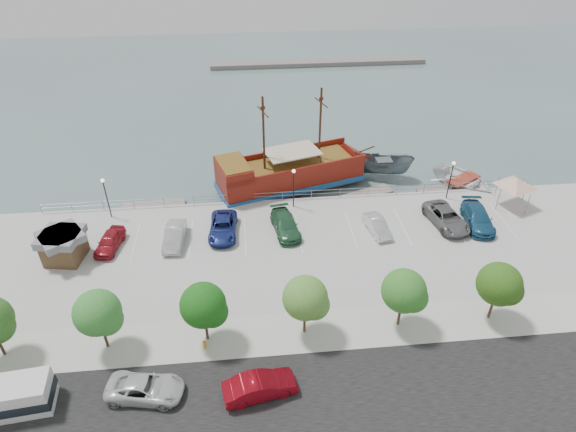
{
  "coord_description": "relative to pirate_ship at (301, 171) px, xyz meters",
  "views": [
    {
      "loc": [
        -4.56,
        -33.81,
        27.0
      ],
      "look_at": [
        -1.0,
        2.0,
        2.0
      ],
      "focal_mm": 30.0,
      "sensor_mm": 36.0,
      "label": 1
    }
  ],
  "objects": [
    {
      "name": "tree_c",
      "position": [
        -9.31,
        -22.03,
        2.36
      ],
      "size": [
        3.3,
        3.2,
        5.0
      ],
      "color": "#473321",
      "rests_on": "sidewalk"
    },
    {
      "name": "tree_f",
      "position": [
        11.69,
        -22.03,
        2.36
      ],
      "size": [
        3.3,
        3.2,
        5.0
      ],
      "color": "#473321",
      "rests_on": "sidewalk"
    },
    {
      "name": "parked_car_c",
      "position": [
        -8.46,
        -9.35,
        -0.21
      ],
      "size": [
        2.73,
        5.4,
        1.47
      ],
      "primitive_type": "imported",
      "rotation": [
        0.0,
        0.0,
        -0.06
      ],
      "color": "navy",
      "rests_on": "land_slab"
    },
    {
      "name": "ground",
      "position": [
        -1.46,
        -11.95,
        -1.94
      ],
      "size": [
        160.0,
        160.0,
        0.0
      ],
      "primitive_type": "plane",
      "color": "#516567"
    },
    {
      "name": "tree_b",
      "position": [
        -16.31,
        -22.03,
        2.36
      ],
      "size": [
        3.3,
        3.2,
        5.0
      ],
      "color": "#473321",
      "rests_on": "sidewalk"
    },
    {
      "name": "street",
      "position": [
        -1.46,
        -27.95,
        -0.93
      ],
      "size": [
        100.0,
        8.0,
        0.04
      ],
      "primitive_type": "cube",
      "color": "black",
      "rests_on": "land_slab"
    },
    {
      "name": "parked_car_g",
      "position": [
        12.71,
        -9.99,
        -0.16
      ],
      "size": [
        3.49,
        5.97,
        1.56
      ],
      "primitive_type": "imported",
      "rotation": [
        0.0,
        0.0,
        0.17
      ],
      "color": "slate",
      "rests_on": "land_slab"
    },
    {
      "name": "dock_west",
      "position": [
        -15.83,
        -2.75,
        -1.76
      ],
      "size": [
        6.53,
        2.21,
        0.37
      ],
      "primitive_type": "cube",
      "rotation": [
        0.0,
        0.0,
        0.06
      ],
      "color": "gray",
      "rests_on": "ground"
    },
    {
      "name": "parked_car_a",
      "position": [
        -18.5,
        -10.47,
        -0.22
      ],
      "size": [
        2.47,
        4.47,
        1.44
      ],
      "primitive_type": "imported",
      "rotation": [
        0.0,
        0.0,
        -0.19
      ],
      "color": "maroon",
      "rests_on": "land_slab"
    },
    {
      "name": "pirate_ship",
      "position": [
        0.0,
        0.0,
        0.0
      ],
      "size": [
        18.69,
        9.94,
        11.58
      ],
      "rotation": [
        0.0,
        0.0,
        0.29
      ],
      "color": "maroon",
      "rests_on": "ground"
    },
    {
      "name": "lamp_post_right",
      "position": [
        14.54,
        -5.45,
        2.0
      ],
      "size": [
        0.36,
        0.36,
        4.28
      ],
      "color": "black",
      "rests_on": "land_slab"
    },
    {
      "name": "seawall_railing",
      "position": [
        -1.46,
        -4.15,
        -0.41
      ],
      "size": [
        50.0,
        0.06,
        1.0
      ],
      "color": "gray",
      "rests_on": "land_slab"
    },
    {
      "name": "parked_car_b",
      "position": [
        -12.8,
        -10.25,
        -0.19
      ],
      "size": [
        1.92,
        4.67,
        1.51
      ],
      "primitive_type": "imported",
      "rotation": [
        0.0,
        0.0,
        -0.07
      ],
      "color": "beige",
      "rests_on": "land_slab"
    },
    {
      "name": "shed",
      "position": [
        -21.99,
        -11.64,
        0.51
      ],
      "size": [
        3.81,
        3.81,
        2.71
      ],
      "rotation": [
        0.0,
        0.0,
        -0.17
      ],
      "color": "brown",
      "rests_on": "land_slab"
    },
    {
      "name": "dock_east",
      "position": [
        15.99,
        -2.75,
        -1.74
      ],
      "size": [
        7.14,
        3.1,
        0.39
      ],
      "primitive_type": "cube",
      "rotation": [
        0.0,
        0.0,
        0.17
      ],
      "color": "gray",
      "rests_on": "ground"
    },
    {
      "name": "lamp_post_left",
      "position": [
        -19.46,
        -5.45,
        2.0
      ],
      "size": [
        0.36,
        0.36,
        4.28
      ],
      "color": "black",
      "rests_on": "land_slab"
    },
    {
      "name": "parked_car_f",
      "position": [
        5.86,
        -10.43,
        -0.27
      ],
      "size": [
        2.09,
        4.22,
        1.33
      ],
      "primitive_type": "imported",
      "rotation": [
        0.0,
        0.0,
        0.18
      ],
      "color": "silver",
      "rests_on": "land_slab"
    },
    {
      "name": "street_van",
      "position": [
        -13.18,
        -26.21,
        -0.26
      ],
      "size": [
        5.2,
        3.03,
        1.36
      ],
      "primitive_type": "imported",
      "rotation": [
        0.0,
        0.0,
        1.41
      ],
      "color": "silver",
      "rests_on": "street"
    },
    {
      "name": "canopy_tent",
      "position": [
        20.44,
        -7.32,
        2.23
      ],
      "size": [
        5.75,
        5.75,
        3.64
      ],
      "rotation": [
        0.0,
        0.0,
        -0.41
      ],
      "color": "slate",
      "rests_on": "land_slab"
    },
    {
      "name": "tree_e",
      "position": [
        4.69,
        -22.03,
        2.36
      ],
      "size": [
        3.3,
        3.2,
        5.0
      ],
      "color": "#473321",
      "rests_on": "sidewalk"
    },
    {
      "name": "dock_mid",
      "position": [
        6.68,
        -2.75,
        -1.76
      ],
      "size": [
        6.45,
        3.89,
        0.36
      ],
      "primitive_type": "cube",
      "rotation": [
        0.0,
        0.0,
        0.37
      ],
      "color": "gray",
      "rests_on": "ground"
    },
    {
      "name": "tree_d",
      "position": [
        -2.31,
        -22.03,
        2.36
      ],
      "size": [
        3.3,
        3.2,
        5.0
      ],
      "color": "#473321",
      "rests_on": "sidewalk"
    },
    {
      "name": "fire_hydrant",
      "position": [
        -9.62,
        -22.75,
        -0.56
      ],
      "size": [
        0.24,
        0.24,
        0.7
      ],
      "rotation": [
        0.0,
        0.0,
        0.15
      ],
      "color": "#C68B10",
      "rests_on": "sidewalk"
    },
    {
      "name": "lamp_post_mid",
      "position": [
        -1.46,
        -5.45,
        2.0
      ],
      "size": [
        0.36,
        0.36,
        4.28
      ],
      "color": "black",
      "rests_on": "land_slab"
    },
    {
      "name": "sidewalk",
      "position": [
        -1.46,
        -21.95,
        -0.92
      ],
      "size": [
        100.0,
        4.0,
        0.05
      ],
      "primitive_type": "cube",
      "color": "#BAB5AD",
      "rests_on": "land_slab"
    },
    {
      "name": "patrol_boat",
      "position": [
        9.58,
        1.18,
        -0.65
      ],
      "size": [
        7.1,
        4.39,
        2.58
      ],
      "primitive_type": "imported",
      "rotation": [
        0.0,
        0.0,
        1.26
      ],
      "color": "slate",
      "rests_on": "ground"
    },
    {
      "name": "parked_car_h",
      "position": [
        15.66,
        -10.32,
        -0.14
      ],
      "size": [
        2.92,
        5.75,
        1.6
      ],
      "primitive_type": "imported",
      "rotation": [
        0.0,
        0.0,
        -0.13
      ],
      "color": "#1F5478",
      "rests_on": "land_slab"
    },
    {
      "name": "street_sedan",
      "position": [
        -5.92,
        -26.84,
        -0.16
      ],
      "size": [
        4.93,
        2.53,
        1.55
      ],
      "primitive_type": "imported",
      "rotation": [
        0.0,
        0.0,
        1.77
      ],
      "color": "maroon",
      "rests_on": "street"
    },
    {
      "name": "parked_car_d",
      "position": [
        -2.68,
        -9.57,
        -0.18
      ],
      "size": [
        2.88,
        5.46,
        1.51
      ],
      "primitive_type": "imported",
      "rotation": [
        0.0,
        0.0,
        0.15
      ],
      "color": "#2B603C",
      "rests_on": "land_slab"
    },
    {
      "name": "far_shore",
      "position": [
        8.54,
        43.05,
        -1.54
      ],
      "size": [
        40.0,
        3.0,
        0.8
      ],
      "primitive_type": "cube",
      "color": "slate",
      "rests_on": "ground"
    },
    {
      "name": "speedboat",
      "position": [
        17.79,
        -2.07,
        -1.2
      ],
      "size": [
        8.04,
        8.74,
        1.48
      ],
      "primitive_type": "imported",
      "rotation": [
        0.0,
        0.0,
        0.54
      ],
      "color": "white",
      "rests_on": "ground"
    }
  ]
}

